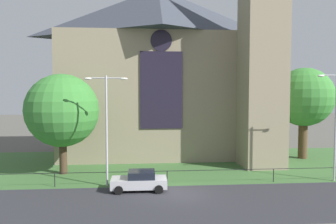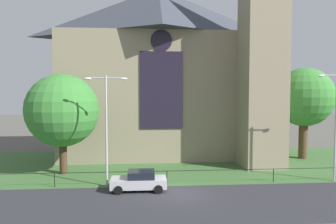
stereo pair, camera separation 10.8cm
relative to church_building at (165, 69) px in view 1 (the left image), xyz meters
name	(u,v)px [view 1 (the left image)]	position (x,y,z in m)	size (l,w,h in m)	color
ground	(170,164)	(0.09, -5.69, -10.27)	(160.00, 160.00, 0.00)	#56544C
road_asphalt	(185,203)	(0.09, -17.69, -10.27)	(120.00, 8.00, 0.01)	#2D2D33
grass_verge	(171,168)	(0.09, -7.69, -10.27)	(120.00, 20.00, 0.01)	#3D6633
church_building	(165,69)	(0.00, 0.00, 0.00)	(23.20, 16.20, 26.00)	gray
iron_railing	(167,172)	(-0.77, -13.19, -9.29)	(35.64, 0.07, 1.13)	black
tree_right_far	(304,98)	(15.38, -4.04, -3.39)	(6.57, 6.57, 10.24)	#4C3823
tree_left_near	(62,111)	(-10.01, -8.95, -4.46)	(6.64, 6.64, 9.15)	#423021
streetlamp_near	(106,117)	(-5.57, -13.29, -4.74)	(3.37, 0.26, 8.77)	#B2B2B7
streetlamp_far	(336,114)	(13.35, -13.29, -4.58)	(3.37, 0.26, 9.07)	#B2B2B7
parked_car_silver	(140,181)	(-2.99, -14.62, -9.53)	(4.22, 2.05, 1.51)	#B7B7BC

